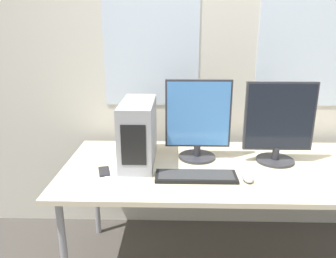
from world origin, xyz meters
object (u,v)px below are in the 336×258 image
(monitor_main, at_px, (198,121))
(mouse, at_px, (248,178))
(pc_tower, at_px, (138,132))
(monitor_right_near, at_px, (279,123))
(cell_phone, at_px, (104,171))
(keyboard, at_px, (196,176))

(monitor_main, bearing_deg, mouse, -51.32)
(pc_tower, relative_size, monitor_right_near, 0.94)
(monitor_right_near, xyz_separation_m, mouse, (-0.23, -0.28, -0.24))
(cell_phone, bearing_deg, keyboard, -23.03)
(pc_tower, xyz_separation_m, monitor_right_near, (0.86, 0.02, 0.06))
(pc_tower, height_order, keyboard, pc_tower)
(monitor_main, distance_m, cell_phone, 0.66)
(pc_tower, distance_m, monitor_main, 0.38)
(pc_tower, bearing_deg, monitor_right_near, 1.28)
(monitor_right_near, distance_m, mouse, 0.43)
(mouse, relative_size, cell_phone, 0.77)
(pc_tower, distance_m, cell_phone, 0.32)
(monitor_main, height_order, mouse, monitor_main)
(pc_tower, distance_m, mouse, 0.71)
(pc_tower, relative_size, keyboard, 1.04)
(keyboard, bearing_deg, pc_tower, 146.02)
(monitor_right_near, distance_m, keyboard, 0.62)
(monitor_right_near, bearing_deg, pc_tower, -178.72)
(monitor_main, relative_size, monitor_right_near, 1.01)
(monitor_right_near, bearing_deg, keyboard, -153.76)
(monitor_main, bearing_deg, cell_phone, -157.06)
(monitor_main, relative_size, cell_phone, 3.61)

